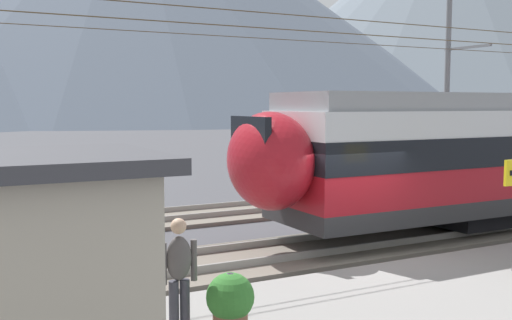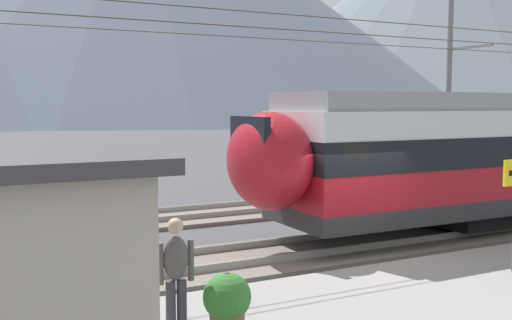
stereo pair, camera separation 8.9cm
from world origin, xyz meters
TOP-DOWN VIEW (x-y plane):
  - ground_plane at (0.00, 0.00)m, footprint 400.00×400.00m
  - track_near at (0.00, 1.43)m, footprint 120.00×3.00m
  - track_far at (0.00, 6.87)m, footprint 120.00×3.00m
  - catenary_mast_far_side at (11.58, 8.89)m, footprint 47.20×2.48m
  - passenger_walking at (-5.15, -2.73)m, footprint 0.53×0.22m
  - potted_plant_by_shelter at (-4.52, -3.05)m, footprint 0.68×0.68m
  - mountain_right_ridge at (146.95, 144.62)m, footprint 171.87×171.87m

SIDE VIEW (x-z plane):
  - ground_plane at x=0.00m, z-range 0.00..0.00m
  - track_near at x=0.00m, z-range -0.07..0.21m
  - track_far at x=0.00m, z-range -0.07..0.21m
  - potted_plant_by_shelter at x=-4.52m, z-range 0.38..1.30m
  - passenger_walking at x=-5.15m, z-range 0.42..2.11m
  - catenary_mast_far_side at x=11.58m, z-range 0.16..8.57m
  - mountain_right_ridge at x=146.95m, z-range 0.00..70.46m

